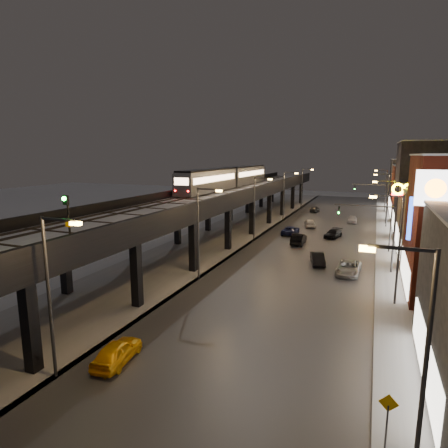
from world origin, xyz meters
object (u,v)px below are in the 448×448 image
(car_taxi, at_px, (117,352))
(sign_citgo, at_px, (433,210))
(car_mid_dark, at_px, (310,223))
(car_onc_white, at_px, (333,234))
(car_far_white, at_px, (315,209))
(subway_train, at_px, (229,177))
(car_near_white, at_px, (299,239))
(car_onc_silver, at_px, (318,259))
(car_onc_dark, at_px, (348,268))
(car_mid_silver, at_px, (290,231))
(car_onc_red, at_px, (352,220))
(rail_signal, at_px, (67,210))

(car_taxi, xyz_separation_m, sign_citgo, (16.96, 11.13, 7.87))
(car_mid_dark, relative_size, car_onc_white, 1.00)
(car_far_white, distance_m, sign_citgo, 55.69)
(sign_citgo, bearing_deg, car_mid_dark, 110.62)
(car_mid_dark, bearing_deg, subway_train, 0.27)
(car_near_white, relative_size, car_onc_silver, 1.16)
(car_onc_white, xyz_separation_m, sign_citgo, (8.88, -28.38, 7.92))
(sign_citgo, bearing_deg, car_onc_white, 107.37)
(car_near_white, bearing_deg, sign_citgo, 118.39)
(car_mid_dark, bearing_deg, car_onc_dark, 95.27)
(subway_train, relative_size, car_taxi, 8.79)
(car_mid_silver, distance_m, car_far_white, 24.63)
(car_mid_silver, relative_size, car_onc_dark, 0.98)
(car_onc_white, bearing_deg, car_mid_dark, 134.45)
(car_taxi, bearing_deg, car_far_white, -98.58)
(car_onc_dark, bearing_deg, car_mid_dark, 110.82)
(subway_train, bearing_deg, car_onc_silver, -46.61)
(car_onc_red, xyz_separation_m, sign_citgo, (7.03, -42.40, 7.89))
(car_taxi, relative_size, sign_citgo, 0.35)
(car_mid_silver, relative_size, sign_citgo, 0.42)
(car_far_white, xyz_separation_m, car_onc_silver, (6.28, -39.35, -0.00))
(rail_signal, bearing_deg, car_far_white, 85.20)
(rail_signal, xyz_separation_m, car_taxi, (3.64, -0.64, -8.14))
(car_taxi, height_order, car_mid_silver, car_taxi)
(car_near_white, distance_m, car_far_white, 30.61)
(car_taxi, relative_size, car_near_white, 0.87)
(car_mid_dark, bearing_deg, rail_signal, 68.63)
(car_mid_silver, height_order, car_far_white, car_mid_silver)
(car_mid_dark, height_order, car_far_white, car_far_white)
(subway_train, relative_size, car_onc_white, 8.14)
(car_taxi, height_order, car_onc_dark, car_taxi)
(car_mid_silver, bearing_deg, sign_citgo, 117.58)
(car_mid_silver, xyz_separation_m, car_mid_dark, (1.74, 7.43, -0.03))
(car_onc_dark, height_order, car_onc_red, car_onc_dark)
(subway_train, xyz_separation_m, car_onc_red, (19.97, 9.73, -7.65))
(car_mid_dark, xyz_separation_m, car_onc_dark, (7.90, -24.49, 0.04))
(car_near_white, distance_m, car_onc_dark, 13.33)
(subway_train, relative_size, car_near_white, 7.61)
(subway_train, height_order, car_far_white, subway_train)
(car_mid_dark, bearing_deg, car_onc_red, -146.70)
(car_onc_silver, xyz_separation_m, sign_citgo, (8.99, -13.62, 7.89))
(subway_train, bearing_deg, car_mid_silver, -20.18)
(car_onc_dark, bearing_deg, car_far_white, 106.06)
(subway_train, bearing_deg, rail_signal, -81.57)
(car_near_white, relative_size, car_onc_white, 1.07)
(car_mid_silver, relative_size, car_far_white, 1.23)
(subway_train, distance_m, sign_citgo, 42.39)
(car_near_white, distance_m, car_mid_silver, 6.34)
(subway_train, height_order, car_taxi, subway_train)
(subway_train, relative_size, car_onc_red, 9.06)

